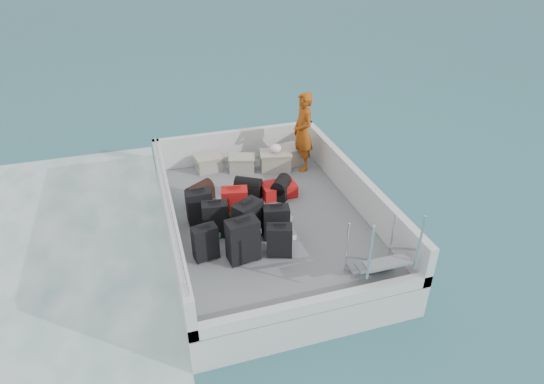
{
  "coord_description": "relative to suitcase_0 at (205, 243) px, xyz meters",
  "views": [
    {
      "loc": [
        -1.95,
        -6.64,
        5.32
      ],
      "look_at": [
        0.15,
        0.2,
        1.0
      ],
      "focal_mm": 30.0,
      "sensor_mm": 36.0,
      "label": 1
    }
  ],
  "objects": [
    {
      "name": "ground",
      "position": [
        1.28,
        0.86,
        -0.92
      ],
      "size": [
        160.0,
        160.0,
        0.0
      ],
      "primitive_type": "plane",
      "color": "#1C5162",
      "rests_on": "ground"
    },
    {
      "name": "ferry_hull",
      "position": [
        1.28,
        0.86,
        -0.62
      ],
      "size": [
        3.6,
        5.0,
        0.6
      ],
      "primitive_type": "cube",
      "color": "silver",
      "rests_on": "ground"
    },
    {
      "name": "deck",
      "position": [
        1.28,
        0.86,
        -0.31
      ],
      "size": [
        3.3,
        4.7,
        0.02
      ],
      "primitive_type": "cube",
      "color": "slate",
      "rests_on": "ferry_hull"
    },
    {
      "name": "deck_fittings",
      "position": [
        1.62,
        0.54,
        0.07
      ],
      "size": [
        3.6,
        5.0,
        0.9
      ],
      "color": "silver",
      "rests_on": "deck"
    },
    {
      "name": "suitcase_0",
      "position": [
        0.0,
        0.0,
        0.0
      ],
      "size": [
        0.42,
        0.29,
        0.61
      ],
      "primitive_type": "cube",
      "rotation": [
        0.0,
        0.0,
        0.17
      ],
      "color": "black",
      "rests_on": "deck"
    },
    {
      "name": "suitcase_1",
      "position": [
        0.28,
        0.56,
        0.02
      ],
      "size": [
        0.46,
        0.31,
        0.65
      ],
      "primitive_type": "cube",
      "rotation": [
        0.0,
        0.0,
        -0.14
      ],
      "color": "black",
      "rests_on": "deck"
    },
    {
      "name": "suitcase_2",
      "position": [
        0.08,
        1.05,
        0.01
      ],
      "size": [
        0.45,
        0.28,
        0.64
      ],
      "primitive_type": "cube",
      "rotation": [
        0.0,
        0.0,
        0.02
      ],
      "color": "black",
      "rests_on": "deck"
    },
    {
      "name": "suitcase_3",
      "position": [
        0.56,
        -0.21,
        0.07
      ],
      "size": [
        0.53,
        0.35,
        0.75
      ],
      "primitive_type": "cube",
      "rotation": [
        0.0,
        0.0,
        0.13
      ],
      "color": "black",
      "rests_on": "deck"
    },
    {
      "name": "suitcase_4",
      "position": [
        0.78,
        0.31,
        0.05
      ],
      "size": [
        0.56,
        0.5,
        0.71
      ],
      "primitive_type": "cube",
      "rotation": [
        0.0,
        0.0,
        0.56
      ],
      "color": "black",
      "rests_on": "deck"
    },
    {
      "name": "suitcase_5",
      "position": [
        0.7,
        0.94,
        0.01
      ],
      "size": [
        0.51,
        0.36,
        0.64
      ],
      "primitive_type": "cube",
      "rotation": [
        0.0,
        0.0,
        -0.2
      ],
      "color": "#B10D17",
      "rests_on": "deck"
    },
    {
      "name": "suitcase_6",
      "position": [
        1.14,
        -0.26,
        -0.02
      ],
      "size": [
        0.46,
        0.35,
        0.56
      ],
      "primitive_type": "cube",
      "rotation": [
        0.0,
        0.0,
        -0.3
      ],
      "color": "black",
      "rests_on": "deck"
    },
    {
      "name": "suitcase_7",
      "position": [
        1.24,
        0.21,
        0.0
      ],
      "size": [
        0.47,
        0.32,
        0.61
      ],
      "primitive_type": "cube",
      "rotation": [
        0.0,
        0.0,
        -0.18
      ],
      "color": "black",
      "rests_on": "deck"
    },
    {
      "name": "suitcase_8",
      "position": [
        1.7,
        1.51,
        -0.17
      ],
      "size": [
        0.68,
        0.47,
        0.26
      ],
      "primitive_type": "cube",
      "rotation": [
        0.0,
        0.0,
        1.62
      ],
      "color": "#B10D17",
      "rests_on": "deck"
    },
    {
      "name": "duffel_0",
      "position": [
        0.19,
        1.71,
        -0.14
      ],
      "size": [
        0.59,
        0.53,
        0.32
      ],
      "primitive_type": null,
      "rotation": [
        0.0,
        0.0,
        0.59
      ],
      "color": "black",
      "rests_on": "deck"
    },
    {
      "name": "duffel_1",
      "position": [
        1.12,
        1.64,
        -0.14
      ],
      "size": [
        0.59,
        0.52,
        0.32
      ],
      "primitive_type": null,
      "rotation": [
        0.0,
        0.0,
        -0.54
      ],
      "color": "black",
      "rests_on": "deck"
    },
    {
      "name": "duffel_2",
      "position": [
        1.73,
        1.45,
        -0.14
      ],
      "size": [
        0.5,
        0.53,
        0.32
      ],
      "primitive_type": null,
      "rotation": [
        0.0,
        0.0,
        0.94
      ],
      "color": "black",
      "rests_on": "deck"
    },
    {
      "name": "crate_0",
      "position": [
        0.58,
        2.94,
        -0.15
      ],
      "size": [
        0.56,
        0.42,
        0.31
      ],
      "primitive_type": "cube",
      "rotation": [
        0.0,
        0.0,
        0.14
      ],
      "color": "#B0A899",
      "rests_on": "deck"
    },
    {
      "name": "crate_1",
      "position": [
        1.26,
        2.72,
        -0.15
      ],
      "size": [
        0.6,
        0.49,
        0.31
      ],
      "primitive_type": "cube",
      "rotation": [
        0.0,
        0.0,
        -0.28
      ],
      "color": "#B0A899",
      "rests_on": "deck"
    },
    {
      "name": "crate_2",
      "position": [
        1.98,
        2.57,
        -0.11
      ],
      "size": [
        0.71,
        0.56,
        0.38
      ],
      "primitive_type": "cube",
      "rotation": [
        0.0,
        0.0,
        -0.21
      ],
      "color": "#B0A899",
      "rests_on": "deck"
    },
    {
      "name": "crate_3",
      "position": [
        2.27,
        2.71,
        -0.11
      ],
      "size": [
        0.72,
        0.57,
        0.38
      ],
      "primitive_type": "cube",
      "rotation": [
        0.0,
        0.0,
        0.22
      ],
      "color": "#B0A899",
      "rests_on": "deck"
    },
    {
      "name": "yellow_bag",
      "position": [
        2.08,
        2.61,
        -0.19
      ],
      "size": [
        0.28,
        0.26,
        0.22
      ],
      "primitive_type": "ellipsoid",
      "color": "yellow",
      "rests_on": "deck"
    },
    {
      "name": "white_bag",
      "position": [
        1.98,
        2.57,
        0.17
      ],
      "size": [
        0.24,
        0.24,
        0.18
      ],
      "primitive_type": "ellipsoid",
      "color": "white",
      "rests_on": "crate_2"
    },
    {
      "name": "passenger",
      "position": [
        2.54,
        2.47,
        0.55
      ],
      "size": [
        0.44,
        0.65,
        1.7
      ],
      "primitive_type": "imported",
      "rotation": [
        0.0,
        0.0,
        -1.52
      ],
      "color": "orange",
      "rests_on": "deck"
    }
  ]
}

